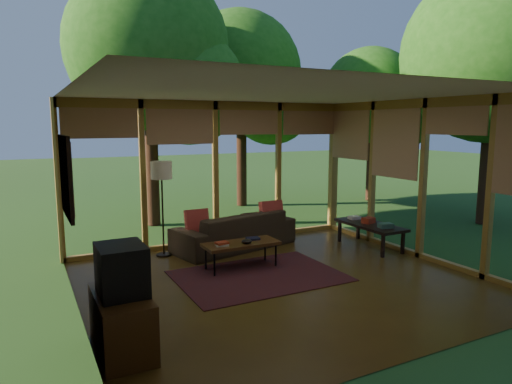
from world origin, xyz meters
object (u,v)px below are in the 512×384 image
coffee_table (241,244)px  television (122,270)px  floor_lamp (162,176)px  media_cabinet (122,323)px  sofa (235,230)px  side_console (370,226)px

coffee_table → television: bearing=-139.8°
television → floor_lamp: bearing=67.4°
floor_lamp → television: bearing=-112.6°
media_cabinet → floor_lamp: 3.56m
television → coffee_table: television is taller
sofa → floor_lamp: size_ratio=1.40×
coffee_table → sofa: bearing=70.1°
media_cabinet → side_console: media_cabinet is taller
floor_lamp → side_console: size_ratio=1.18×
media_cabinet → side_console: (4.87, 1.88, 0.11)m
television → sofa: bearing=49.1°
floor_lamp → coffee_table: 1.85m
television → floor_lamp: 3.43m
floor_lamp → side_console: (3.55, -1.24, -1.00)m
media_cabinet → television: 0.55m
media_cabinet → side_console: 5.22m
media_cabinet → floor_lamp: size_ratio=0.61×
sofa → side_console: 2.51m
television → coffee_table: size_ratio=0.46×
television → media_cabinet: bearing=180.0°
media_cabinet → coffee_table: (2.21, 1.86, 0.09)m
media_cabinet → coffee_table: media_cabinet is taller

